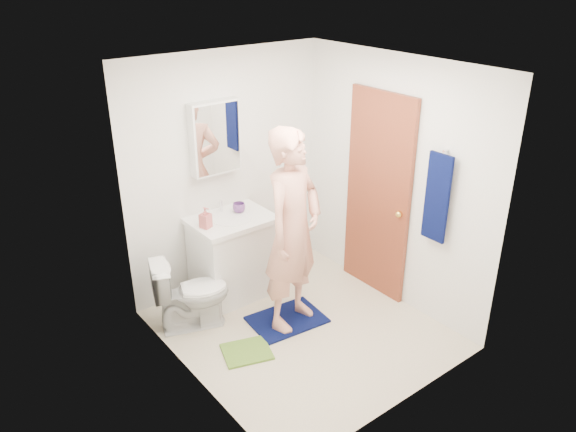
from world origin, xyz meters
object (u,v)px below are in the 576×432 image
object	(u,v)px
vanity_cabinet	(233,258)
towel	(437,198)
man	(293,231)
soap_dispenser	(205,218)
medicine_cabinet	(215,138)
toilet	(191,293)
toothbrush_cup	(239,208)

from	to	relation	value
vanity_cabinet	towel	xyz separation A→B (m)	(1.18, -1.48, 0.85)
towel	man	xyz separation A→B (m)	(-1.02, 0.73, -0.29)
towel	soap_dispenser	world-z (taller)	towel
medicine_cabinet	towel	bearing A→B (deg)	-55.39
toilet	man	distance (m)	1.11
medicine_cabinet	soap_dispenser	world-z (taller)	medicine_cabinet
medicine_cabinet	man	bearing A→B (deg)	-80.58
toilet	toothbrush_cup	bearing A→B (deg)	-49.00
toothbrush_cup	man	world-z (taller)	man
toothbrush_cup	vanity_cabinet	bearing A→B (deg)	-154.98
soap_dispenser	medicine_cabinet	bearing A→B (deg)	41.09
towel	soap_dispenser	bearing A→B (deg)	135.62
medicine_cabinet	toothbrush_cup	size ratio (longest dim) A/B	5.65
man	towel	bearing A→B (deg)	-53.99
soap_dispenser	man	world-z (taller)	man
towel	toothbrush_cup	bearing A→B (deg)	124.08
vanity_cabinet	toothbrush_cup	world-z (taller)	toothbrush_cup
towel	toothbrush_cup	xyz separation A→B (m)	(-1.05, 1.55, -0.35)
vanity_cabinet	toilet	world-z (taller)	vanity_cabinet
vanity_cabinet	toothbrush_cup	bearing A→B (deg)	25.02
toothbrush_cup	toilet	bearing A→B (deg)	-158.16
vanity_cabinet	toothbrush_cup	size ratio (longest dim) A/B	6.46
toilet	toothbrush_cup	world-z (taller)	toothbrush_cup
vanity_cabinet	man	xyz separation A→B (m)	(0.16, -0.76, 0.56)
medicine_cabinet	vanity_cabinet	bearing A→B (deg)	-90.00
man	soap_dispenser	bearing A→B (deg)	104.22
towel	toilet	distance (m)	2.36
man	toothbrush_cup	bearing A→B (deg)	73.65
vanity_cabinet	towel	distance (m)	2.08
towel	toilet	world-z (taller)	towel
soap_dispenser	toothbrush_cup	world-z (taller)	soap_dispenser
vanity_cabinet	soap_dispenser	xyz separation A→B (m)	(-0.30, -0.04, 0.55)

